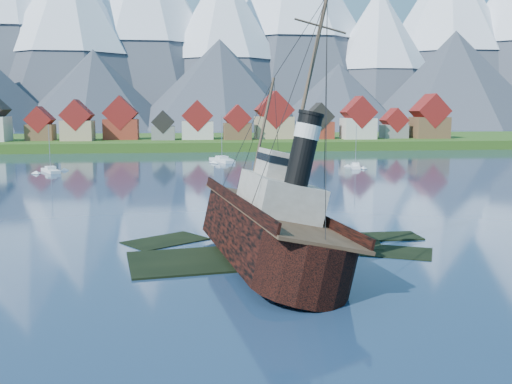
{
  "coord_description": "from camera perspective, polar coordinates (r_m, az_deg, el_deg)",
  "views": [
    {
      "loc": [
        -6.96,
        -52.62,
        13.57
      ],
      "look_at": [
        0.47,
        6.0,
        5.0
      ],
      "focal_mm": 40.0,
      "sensor_mm": 36.0,
      "label": 1
    }
  ],
  "objects": [
    {
      "name": "ground",
      "position": [
        54.78,
        0.3,
        -6.09
      ],
      "size": [
        1400.0,
        1400.0,
        0.0
      ],
      "primitive_type": "plane",
      "color": "navy",
      "rests_on": "ground"
    },
    {
      "name": "seawall",
      "position": [
        185.24,
        -5.07,
        4.02
      ],
      "size": [
        600.0,
        2.5,
        2.0
      ],
      "primitive_type": "cube",
      "color": "#3F3D38",
      "rests_on": "ground"
    },
    {
      "name": "tugboat_wreck",
      "position": [
        52.8,
        0.21,
        -3.17
      ],
      "size": [
        7.27,
        31.32,
        24.82
      ],
      "rotation": [
        0.0,
        0.22,
        0.13
      ],
      "color": "black",
      "rests_on": "ground"
    },
    {
      "name": "sailboat_c",
      "position": [
        132.31,
        -19.85,
        1.98
      ],
      "size": [
        5.68,
        8.47,
        10.85
      ],
      "rotation": [
        0.0,
        0.0,
        0.47
      ],
      "color": "white",
      "rests_on": "ground"
    },
    {
      "name": "shoal",
      "position": [
        57.18,
        1.79,
        -5.84
      ],
      "size": [
        31.71,
        21.24,
        1.14
      ],
      "color": "black",
      "rests_on": "ground"
    },
    {
      "name": "shore_bank",
      "position": [
        223.14,
        -5.45,
        4.73
      ],
      "size": [
        600.0,
        80.0,
        3.2
      ],
      "primitive_type": "cube",
      "color": "#214213",
      "rests_on": "ground"
    },
    {
      "name": "sailboat_e",
      "position": [
        149.6,
        -3.43,
        3.14
      ],
      "size": [
        6.27,
        11.31,
        12.78
      ],
      "rotation": [
        0.0,
        0.0,
        0.34
      ],
      "color": "white",
      "rests_on": "ground"
    },
    {
      "name": "town",
      "position": [
        206.51,
        -14.61,
        6.71
      ],
      "size": [
        250.96,
        16.69,
        17.3
      ],
      "color": "maroon",
      "rests_on": "ground"
    },
    {
      "name": "sailboat_d",
      "position": [
        135.95,
        9.91,
        2.5
      ],
      "size": [
        3.59,
        7.8,
        10.33
      ],
      "rotation": [
        0.0,
        0.0,
        -0.23
      ],
      "color": "white",
      "rests_on": "ground"
    },
    {
      "name": "mountains",
      "position": [
        539.27,
        -6.77,
        16.27
      ],
      "size": [
        965.0,
        340.0,
        205.0
      ],
      "color": "#2D333D",
      "rests_on": "ground"
    }
  ]
}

